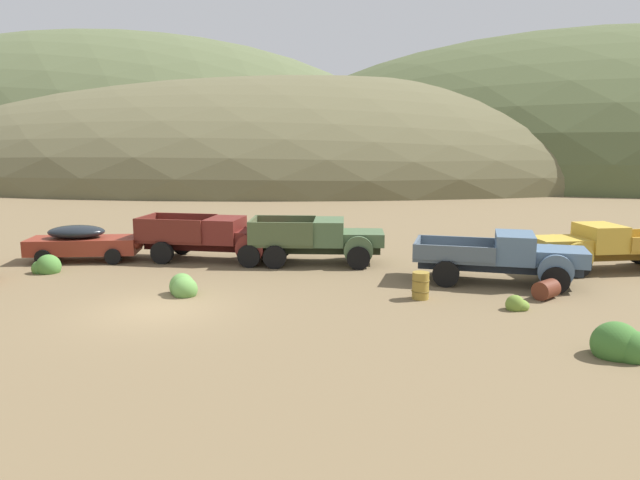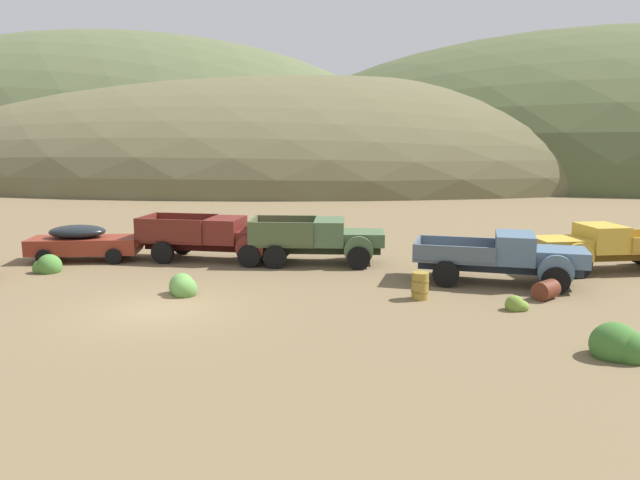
{
  "view_description": "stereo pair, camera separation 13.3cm",
  "coord_description": "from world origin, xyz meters",
  "px_view_note": "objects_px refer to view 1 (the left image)",
  "views": [
    {
      "loc": [
        4.26,
        -18.27,
        5.47
      ],
      "look_at": [
        5.31,
        4.22,
        1.44
      ],
      "focal_mm": 33.45,
      "sensor_mm": 36.0,
      "label": 1
    },
    {
      "loc": [
        4.39,
        -18.28,
        5.47
      ],
      "look_at": [
        5.31,
        4.22,
        1.44
      ],
      "focal_mm": 33.45,
      "sensor_mm": 36.0,
      "label": 2
    }
  ],
  "objects_px": {
    "truck_chalk_blue": "(512,257)",
    "truck_faded_yellow": "(601,247)",
    "car_rust_red": "(87,242)",
    "oil_drum_by_truck": "(546,290)",
    "truck_oxblood": "(222,238)",
    "truck_weathered_green": "(326,240)",
    "oil_drum_spare": "(421,286)"
  },
  "relations": [
    {
      "from": "truck_oxblood",
      "to": "truck_faded_yellow",
      "type": "bearing_deg",
      "value": 3.14
    },
    {
      "from": "oil_drum_by_truck",
      "to": "truck_faded_yellow",
      "type": "bearing_deg",
      "value": 45.59
    },
    {
      "from": "truck_oxblood",
      "to": "truck_weathered_green",
      "type": "relative_size",
      "value": 1.14
    },
    {
      "from": "truck_chalk_blue",
      "to": "truck_faded_yellow",
      "type": "bearing_deg",
      "value": 41.02
    },
    {
      "from": "car_rust_red",
      "to": "truck_chalk_blue",
      "type": "xyz_separation_m",
      "value": [
        16.99,
        -4.85,
        0.18
      ]
    },
    {
      "from": "car_rust_red",
      "to": "truck_oxblood",
      "type": "distance_m",
      "value": 5.88
    },
    {
      "from": "truck_weathered_green",
      "to": "truck_oxblood",
      "type": "bearing_deg",
      "value": 176.37
    },
    {
      "from": "truck_chalk_blue",
      "to": "oil_drum_by_truck",
      "type": "distance_m",
      "value": 2.23
    },
    {
      "from": "truck_chalk_blue",
      "to": "truck_faded_yellow",
      "type": "height_order",
      "value": "same"
    },
    {
      "from": "truck_chalk_blue",
      "to": "truck_faded_yellow",
      "type": "relative_size",
      "value": 0.95
    },
    {
      "from": "truck_oxblood",
      "to": "truck_weathered_green",
      "type": "bearing_deg",
      "value": 3.8
    },
    {
      "from": "truck_oxblood",
      "to": "truck_chalk_blue",
      "type": "xyz_separation_m",
      "value": [
        11.12,
        -4.57,
        -0.02
      ]
    },
    {
      "from": "car_rust_red",
      "to": "truck_oxblood",
      "type": "relative_size",
      "value": 0.75
    },
    {
      "from": "car_rust_red",
      "to": "truck_chalk_blue",
      "type": "relative_size",
      "value": 0.77
    },
    {
      "from": "truck_oxblood",
      "to": "truck_weathered_green",
      "type": "height_order",
      "value": "same"
    },
    {
      "from": "truck_weathered_green",
      "to": "truck_faded_yellow",
      "type": "distance_m",
      "value": 11.17
    },
    {
      "from": "truck_weathered_green",
      "to": "truck_chalk_blue",
      "type": "xyz_separation_m",
      "value": [
        6.64,
        -3.85,
        -0.02
      ]
    },
    {
      "from": "truck_chalk_blue",
      "to": "car_rust_red",
      "type": "bearing_deg",
      "value": -178.68
    },
    {
      "from": "car_rust_red",
      "to": "truck_faded_yellow",
      "type": "bearing_deg",
      "value": -9.86
    },
    {
      "from": "truck_weathered_green",
      "to": "truck_chalk_blue",
      "type": "distance_m",
      "value": 7.67
    },
    {
      "from": "oil_drum_spare",
      "to": "truck_oxblood",
      "type": "bearing_deg",
      "value": 138.72
    },
    {
      "from": "truck_faded_yellow",
      "to": "oil_drum_spare",
      "type": "relative_size",
      "value": 7.32
    },
    {
      "from": "truck_chalk_blue",
      "to": "oil_drum_by_truck",
      "type": "relative_size",
      "value": 6.08
    },
    {
      "from": "car_rust_red",
      "to": "oil_drum_by_truck",
      "type": "bearing_deg",
      "value": -23.73
    },
    {
      "from": "truck_weathered_green",
      "to": "oil_drum_spare",
      "type": "xyz_separation_m",
      "value": [
        2.86,
        -5.74,
        -0.55
      ]
    },
    {
      "from": "truck_chalk_blue",
      "to": "truck_faded_yellow",
      "type": "distance_m",
      "value": 4.77
    },
    {
      "from": "truck_chalk_blue",
      "to": "truck_weathered_green",
      "type": "bearing_deg",
      "value": 167.13
    },
    {
      "from": "truck_chalk_blue",
      "to": "oil_drum_by_truck",
      "type": "xyz_separation_m",
      "value": [
        0.45,
        -2.08,
        -0.68
      ]
    },
    {
      "from": "truck_oxblood",
      "to": "truck_weathered_green",
      "type": "distance_m",
      "value": 4.54
    },
    {
      "from": "car_rust_red",
      "to": "truck_weathered_green",
      "type": "distance_m",
      "value": 10.41
    },
    {
      "from": "oil_drum_by_truck",
      "to": "truck_oxblood",
      "type": "bearing_deg",
      "value": 150.11
    },
    {
      "from": "truck_weathered_green",
      "to": "truck_faded_yellow",
      "type": "bearing_deg",
      "value": -4.56
    }
  ]
}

